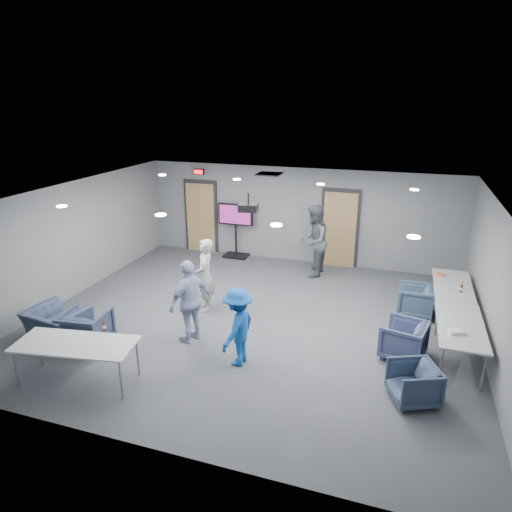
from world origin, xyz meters
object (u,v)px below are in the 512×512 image
(chair_right_a, at_px, (415,300))
(person_a, at_px, (205,275))
(tv_stand, at_px, (236,227))
(bottle_right, at_px, (461,288))
(table_right_a, at_px, (453,286))
(table_right_b, at_px, (460,327))
(bottle_front, at_px, (104,326))
(table_front_left, at_px, (76,345))
(person_c, at_px, (190,301))
(projector, at_px, (248,207))
(chair_right_b, at_px, (403,340))
(chair_right_c, at_px, (413,383))
(chair_front_b, at_px, (58,325))
(chair_front_a, at_px, (86,329))
(person_b, at_px, (314,241))
(person_d, at_px, (238,327))

(chair_right_a, bearing_deg, person_a, -72.99)
(tv_stand, bearing_deg, bottle_right, -23.17)
(chair_right_a, xyz_separation_m, tv_stand, (-5.07, 2.34, 0.58))
(table_right_a, bearing_deg, table_right_b, -180.00)
(bottle_front, height_order, tv_stand, tv_stand)
(table_front_left, xyz_separation_m, bottle_front, (0.20, 0.51, 0.13))
(chair_right_a, relative_size, bottle_right, 3.28)
(person_c, height_order, projector, projector)
(person_a, distance_m, projector, 1.86)
(chair_right_a, height_order, chair_right_b, chair_right_b)
(bottle_front, bearing_deg, chair_right_c, 7.94)
(person_a, height_order, person_c, person_c)
(bottle_right, bearing_deg, tv_stand, 156.83)
(chair_front_b, height_order, bottle_front, bottle_front)
(chair_front_a, distance_m, bottle_front, 1.05)
(chair_right_b, bearing_deg, tv_stand, -117.96)
(bottle_right, relative_size, projector, 0.52)
(chair_right_b, relative_size, chair_front_b, 0.73)
(bottle_front, height_order, bottle_right, bottle_front)
(tv_stand, bearing_deg, chair_front_a, -98.55)
(person_b, height_order, chair_right_a, person_b)
(chair_right_c, xyz_separation_m, projector, (-3.45, 2.08, 2.09))
(chair_right_a, height_order, chair_front_a, chair_front_a)
(person_d, height_order, table_front_left, person_d)
(table_right_b, relative_size, bottle_right, 8.46)
(chair_right_a, distance_m, chair_right_b, 1.90)
(chair_front_b, height_order, tv_stand, tv_stand)
(chair_right_a, height_order, table_right_a, table_right_a)
(person_d, relative_size, chair_right_c, 2.08)
(person_a, xyz_separation_m, projector, (0.98, 0.10, 1.58))
(chair_right_c, relative_size, chair_front_a, 0.84)
(table_right_a, height_order, tv_stand, tv_stand)
(chair_right_a, distance_m, tv_stand, 5.61)
(bottle_right, bearing_deg, person_d, -143.50)
(person_a, distance_m, bottle_front, 2.78)
(bottle_front, bearing_deg, chair_front_b, 161.53)
(person_c, distance_m, bottle_front, 1.67)
(person_a, distance_m, chair_right_c, 4.88)
(chair_right_b, distance_m, table_front_left, 5.72)
(chair_right_c, bearing_deg, bottle_right, 139.97)
(person_b, relative_size, chair_right_b, 2.50)
(person_a, relative_size, bottle_right, 7.32)
(person_c, bearing_deg, chair_front_b, -48.30)
(table_right_b, relative_size, bottle_front, 8.20)
(person_a, xyz_separation_m, bottle_right, (5.30, 1.01, -0.01))
(table_right_b, bearing_deg, chair_right_c, 153.16)
(table_right_a, relative_size, table_right_b, 0.97)
(person_c, bearing_deg, person_d, 88.98)
(person_a, relative_size, chair_right_c, 2.37)
(person_d, bearing_deg, table_front_left, -52.67)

